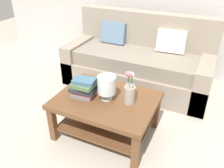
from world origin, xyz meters
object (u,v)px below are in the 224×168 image
object	(u,v)px
couch	(138,62)
flower_pitcher	(130,90)
book_stack_main	(84,87)
coffee_table	(106,108)
glass_hurricane_vase	(107,85)

from	to	relation	value
couch	flower_pitcher	size ratio (longest dim) A/B	5.69
book_stack_main	flower_pitcher	world-z (taller)	flower_pitcher
coffee_table	book_stack_main	bearing A→B (deg)	-168.20
couch	book_stack_main	bearing A→B (deg)	-97.43
book_stack_main	flower_pitcher	size ratio (longest dim) A/B	0.77
glass_hurricane_vase	flower_pitcher	xyz separation A→B (m)	(0.24, 0.03, -0.02)
couch	coffee_table	xyz separation A→B (m)	(0.07, -1.24, -0.03)
flower_pitcher	coffee_table	bearing A→B (deg)	-172.23
book_stack_main	couch	bearing A→B (deg)	82.57
couch	coffee_table	world-z (taller)	couch
couch	coffee_table	bearing A→B (deg)	-86.87
couch	coffee_table	distance (m)	1.24
flower_pitcher	glass_hurricane_vase	bearing A→B (deg)	-171.83
coffee_table	couch	bearing A→B (deg)	93.13
glass_hurricane_vase	flower_pitcher	distance (m)	0.25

